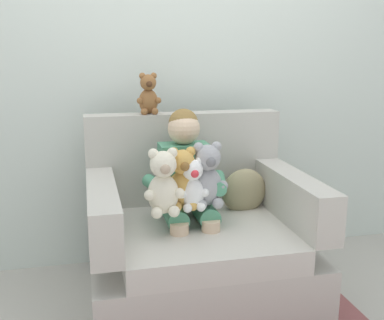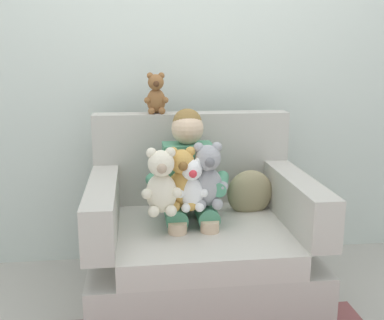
% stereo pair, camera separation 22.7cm
% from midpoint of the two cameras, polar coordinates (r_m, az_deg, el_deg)
% --- Properties ---
extents(ground_plane, '(8.00, 8.00, 0.00)m').
position_cam_midpoint_polar(ground_plane, '(2.62, 3.60, -16.98)').
color(ground_plane, '#ADA89E').
extents(back_wall, '(6.00, 0.10, 2.60)m').
position_cam_midpoint_polar(back_wall, '(2.93, 1.49, 12.85)').
color(back_wall, silver).
rests_on(back_wall, ground).
extents(armchair, '(1.12, 0.92, 0.97)m').
position_cam_midpoint_polar(armchair, '(2.52, 3.53, -10.25)').
color(armchair, '#BCB7AD').
rests_on(armchair, ground).
extents(seated_child, '(0.45, 0.39, 0.82)m').
position_cam_midpoint_polar(seated_child, '(2.42, 2.32, -2.57)').
color(seated_child, '#4C9370').
rests_on(seated_child, armchair).
extents(plush_grey, '(0.20, 0.16, 0.33)m').
position_cam_midpoint_polar(plush_grey, '(2.30, 4.77, -2.16)').
color(plush_grey, '#9E9EA3').
rests_on(plush_grey, armchair).
extents(plush_white, '(0.16, 0.13, 0.26)m').
position_cam_midpoint_polar(plush_white, '(2.26, 2.84, -3.18)').
color(plush_white, white).
rests_on(plush_white, armchair).
extents(plush_honey, '(0.19, 0.15, 0.31)m').
position_cam_midpoint_polar(plush_honey, '(2.27, 1.62, -2.51)').
color(plush_honey, gold).
rests_on(plush_honey, armchair).
extents(plush_cream, '(0.19, 0.16, 0.32)m').
position_cam_midpoint_polar(plush_cream, '(2.20, -0.84, -2.91)').
color(plush_cream, silver).
rests_on(plush_cream, armchair).
extents(plush_brown_on_backrest, '(0.14, 0.11, 0.23)m').
position_cam_midpoint_polar(plush_brown_on_backrest, '(2.63, -1.96, 8.03)').
color(plush_brown_on_backrest, brown).
rests_on(plush_brown_on_backrest, armchair).
extents(throw_pillow, '(0.27, 0.14, 0.26)m').
position_cam_midpoint_polar(throw_pillow, '(2.62, 9.60, -4.04)').
color(throw_pillow, '#998C66').
rests_on(throw_pillow, armchair).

